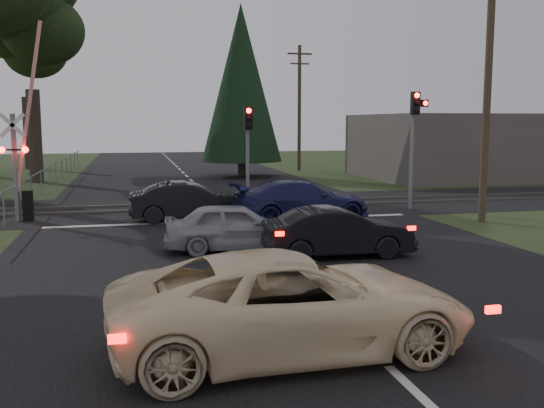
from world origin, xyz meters
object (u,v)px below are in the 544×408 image
object	(u,v)px
utility_pole_far	(239,112)
cream_coupe	(292,303)
dark_car_far	(189,201)
dark_hatchback	(338,232)
silver_car	(235,227)
traffic_signal_center	(248,140)
utility_pole_near	(488,86)
utility_pole_mid	(299,105)
crossing_signal	(22,164)
traffic_signal_right	(415,127)
blue_sedan	(301,201)

from	to	relation	value
utility_pole_far	cream_coupe	xyz separation A→B (m)	(-9.70, -59.33, -3.96)
dark_car_far	dark_hatchback	bearing A→B (deg)	-153.42
utility_pole_far	silver_car	distance (m)	52.80
traffic_signal_center	utility_pole_near	distance (m)	9.05
utility_pole_mid	dark_car_far	bearing A→B (deg)	-115.26
traffic_signal_center	crossing_signal	bearing A→B (deg)	-173.85
cream_coupe	dark_car_far	bearing A→B (deg)	-0.55
traffic_signal_right	dark_hatchback	size ratio (longest dim) A/B	1.21
crossing_signal	cream_coupe	distance (m)	15.42
dark_hatchback	utility_pole_far	bearing A→B (deg)	-6.23
utility_pole_near	utility_pole_mid	size ratio (longest dim) A/B	1.00
crossing_signal	traffic_signal_right	distance (m)	14.88
blue_sedan	dark_car_far	xyz separation A→B (m)	(-3.91, 0.94, -0.03)
traffic_signal_center	cream_coupe	size ratio (longest dim) A/B	0.74
utility_pole_far	utility_pole_mid	bearing A→B (deg)	-90.00
dark_car_far	silver_car	bearing A→B (deg)	-171.00
traffic_signal_right	crossing_signal	bearing A→B (deg)	178.79
crossing_signal	traffic_signal_right	world-z (taller)	crossing_signal
utility_pole_near	traffic_signal_right	bearing A→B (deg)	105.34
silver_car	traffic_signal_center	bearing A→B (deg)	-8.54
crossing_signal	utility_pole_far	world-z (taller)	utility_pole_far
dark_hatchback	blue_sedan	xyz separation A→B (m)	(0.66, 5.90, 0.08)
crossing_signal	traffic_signal_center	distance (m)	8.36
traffic_signal_right	utility_pole_far	world-z (taller)	utility_pole_far
traffic_signal_right	cream_coupe	bearing A→B (deg)	-122.37
utility_pole_near	cream_coupe	size ratio (longest dim) A/B	1.63
traffic_signal_right	utility_pole_near	world-z (taller)	utility_pole_near
crossing_signal	cream_coupe	world-z (taller)	crossing_signal
blue_sedan	crossing_signal	bearing A→B (deg)	74.45
traffic_signal_right	utility_pole_mid	xyz separation A→B (m)	(0.95, 20.53, 1.41)
utility_pole_mid	utility_pole_far	size ratio (longest dim) A/B	1.00
traffic_signal_center	cream_coupe	distance (m)	15.30
cream_coupe	dark_car_far	size ratio (longest dim) A/B	1.32
traffic_signal_right	utility_pole_far	xyz separation A→B (m)	(0.95, 45.53, 1.41)
traffic_signal_right	utility_pole_near	distance (m)	3.87
utility_pole_far	dark_hatchback	world-z (taller)	utility_pole_far
silver_car	utility_pole_mid	bearing A→B (deg)	-14.15
utility_pole_far	cream_coupe	size ratio (longest dim) A/B	1.63
traffic_signal_center	utility_pole_mid	size ratio (longest dim) A/B	0.46
crossing_signal	dark_hatchback	xyz separation A→B (m)	(8.97, -7.94, -1.41)
silver_car	blue_sedan	size ratio (longest dim) A/B	0.78
utility_pole_near	blue_sedan	xyz separation A→B (m)	(-6.15, 1.74, -4.01)
utility_pole_near	silver_car	world-z (taller)	utility_pole_near
traffic_signal_center	silver_car	bearing A→B (deg)	-103.52
utility_pole_near	utility_pole_far	size ratio (longest dim) A/B	1.00
traffic_signal_center	blue_sedan	size ratio (longest dim) A/B	0.83
cream_coupe	blue_sedan	distance (m)	12.58
crossing_signal	utility_pole_near	distance (m)	16.44
utility_pole_mid	dark_car_far	size ratio (longest dim) A/B	2.15
utility_pole_far	dark_hatchback	distance (m)	53.74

